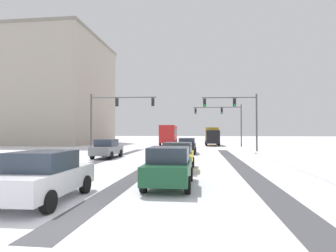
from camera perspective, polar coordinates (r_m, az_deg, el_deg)
ground_plane at (r=7.47m, az=-18.85°, el=-18.54°), size 300.00×300.00×0.00m
wheel_track_left_lane at (r=20.34m, az=14.14°, el=-7.51°), size 1.11×29.97×0.01m
wheel_track_right_lane at (r=21.63m, az=-14.37°, el=-7.14°), size 0.96×29.97×0.01m
wheel_track_center at (r=20.45m, az=-2.54°, el=-7.52°), size 0.93×29.97×0.01m
sidewalk_kerb_right at (r=20.25m, az=28.81°, el=-7.26°), size 4.00×29.97×0.12m
traffic_signal_near_right at (r=31.90m, az=14.07°, el=3.11°), size 6.13×0.65×6.50m
traffic_signal_near_left at (r=31.47m, az=-11.03°, el=3.25°), size 7.40×0.77×6.50m
traffic_signal_far_right at (r=43.86m, az=11.43°, el=1.98°), size 7.46×0.40×6.50m
car_black_lead at (r=28.80m, az=3.93°, el=-4.08°), size 1.86×4.11×1.62m
car_grey_second at (r=24.61m, az=-12.45°, el=-4.53°), size 1.86×4.11×1.62m
car_yellow_cab_third at (r=16.48m, az=2.06°, el=-6.18°), size 1.86×4.11×1.62m
car_dark_green_fourth at (r=11.44m, az=0.25°, el=-8.35°), size 1.85×4.11×1.62m
car_white_fifth at (r=9.87m, az=-23.98°, el=-9.37°), size 1.90×4.14×1.62m
bus_oncoming at (r=49.82m, az=0.18°, el=-1.55°), size 3.06×11.11×3.38m
box_truck_delivery at (r=47.47m, az=9.04°, el=-1.98°), size 2.35×7.42×3.02m
office_building_far_left_block at (r=61.03m, az=-25.70°, el=6.32°), size 26.59×20.73×20.33m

